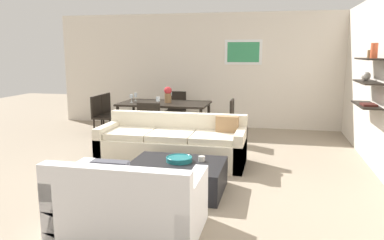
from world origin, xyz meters
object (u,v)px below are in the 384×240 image
(wine_glass_left_far, at_px, (136,95))
(wine_glass_foot, at_px, (158,99))
(dining_table, at_px, (165,106))
(candle_jar, at_px, (202,159))
(loveseat_white, at_px, (128,204))
(dining_chair_head, at_px, (176,108))
(dining_chair_right_near, at_px, (226,118))
(dining_chair_left_near, at_px, (101,114))
(coffee_table, at_px, (177,177))
(dining_chair_foot, at_px, (151,122))
(wine_glass_head, at_px, (170,94))
(wine_glass_left_near, at_px, (131,97))
(sofa_beige, at_px, (173,145))
(dining_chair_left_far, at_px, (111,110))
(decorative_bowl, at_px, (179,159))
(centerpiece_vase, at_px, (168,94))

(wine_glass_left_far, xyz_separation_m, wine_glass_foot, (0.69, -0.57, 0.00))
(dining_table, relative_size, wine_glass_left_far, 10.35)
(candle_jar, bearing_deg, loveseat_white, -110.19)
(dining_chair_head, bearing_deg, dining_table, -90.00)
(dining_chair_right_near, relative_size, dining_chair_left_near, 1.00)
(loveseat_white, height_order, dining_chair_right_near, dining_chair_right_near)
(dining_chair_left_near, height_order, wine_glass_foot, wine_glass_foot)
(dining_chair_left_near, relative_size, wine_glass_left_far, 4.92)
(coffee_table, xyz_separation_m, dining_chair_foot, (-1.04, 2.04, 0.31))
(candle_jar, relative_size, wine_glass_head, 0.48)
(candle_jar, distance_m, wine_glass_left_near, 3.39)
(loveseat_white, bearing_deg, dining_table, 101.56)
(coffee_table, relative_size, dining_chair_foot, 1.39)
(sofa_beige, relative_size, coffee_table, 1.94)
(sofa_beige, relative_size, dining_chair_left_near, 2.70)
(dining_chair_left_far, xyz_separation_m, wine_glass_head, (1.33, 0.22, 0.38))
(decorative_bowl, bearing_deg, wine_glass_head, 107.63)
(dining_chair_left_far, xyz_separation_m, wine_glass_left_near, (0.65, -0.35, 0.37))
(dining_chair_left_far, height_order, wine_glass_left_far, wine_glass_left_far)
(dining_chair_head, bearing_deg, candle_jar, -70.12)
(wine_glass_head, distance_m, centerpiece_vase, 0.45)
(coffee_table, xyz_separation_m, dining_chair_right_near, (0.29, 2.73, 0.31))
(wine_glass_left_far, bearing_deg, wine_glass_head, 24.99)
(wine_glass_left_near, bearing_deg, wine_glass_head, 39.70)
(decorative_bowl, height_order, dining_chair_right_near, dining_chair_right_near)
(dining_table, bearing_deg, loveseat_white, -78.44)
(decorative_bowl, distance_m, dining_chair_left_near, 3.58)
(wine_glass_foot, relative_size, centerpiece_vase, 0.52)
(wine_glass_left_far, relative_size, centerpiece_vase, 0.53)
(dining_chair_right_near, distance_m, wine_glass_head, 1.54)
(dining_chair_right_near, xyz_separation_m, dining_chair_left_near, (-2.67, 0.00, 0.00))
(dining_chair_left_near, bearing_deg, coffee_table, -48.96)
(dining_table, bearing_deg, dining_chair_left_far, 170.34)
(dining_chair_right_near, relative_size, wine_glass_foot, 5.02)
(decorative_bowl, relative_size, wine_glass_left_near, 2.05)
(dining_chair_left_near, height_order, wine_glass_head, wine_glass_head)
(dining_chair_left_far, bearing_deg, wine_glass_foot, -26.72)
(loveseat_white, relative_size, dining_chair_foot, 1.66)
(dining_chair_left_far, xyz_separation_m, dining_chair_foot, (1.33, -1.14, 0.00))
(loveseat_white, distance_m, candle_jar, 1.44)
(candle_jar, relative_size, dining_table, 0.05)
(dining_chair_left_far, distance_m, dining_chair_left_near, 0.45)
(candle_jar, distance_m, dining_chair_foot, 2.32)
(centerpiece_vase, bearing_deg, wine_glass_left_far, 170.99)
(loveseat_white, relative_size, dining_chair_left_far, 1.66)
(candle_jar, bearing_deg, dining_chair_head, 109.88)
(sofa_beige, bearing_deg, candle_jar, -57.62)
(dining_table, distance_m, dining_chair_head, 0.93)
(dining_table, xyz_separation_m, dining_chair_right_near, (1.33, -0.23, -0.18))
(dining_chair_left_near, relative_size, dining_chair_foot, 1.00)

